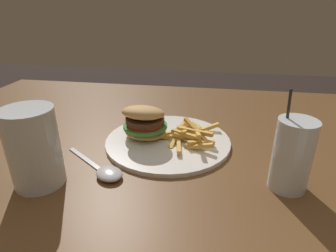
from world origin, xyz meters
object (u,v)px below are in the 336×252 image
at_px(meal_plate_near, 160,132).
at_px(juice_glass, 292,158).
at_px(spoon, 107,172).
at_px(beer_glass, 34,150).

distance_m(meal_plate_near, juice_glass, 0.30).
distance_m(juice_glass, spoon, 0.35).
bearing_deg(meal_plate_near, spoon, 64.62).
relative_size(meal_plate_near, beer_glass, 2.00).
distance_m(beer_glass, juice_glass, 0.47).
height_order(beer_glass, juice_glass, juice_glass).
relative_size(beer_glass, spoon, 0.89).
xyz_separation_m(beer_glass, spoon, (-0.12, -0.04, -0.06)).
bearing_deg(meal_plate_near, juice_glass, 152.57).
bearing_deg(meal_plate_near, beer_glass, 46.04).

